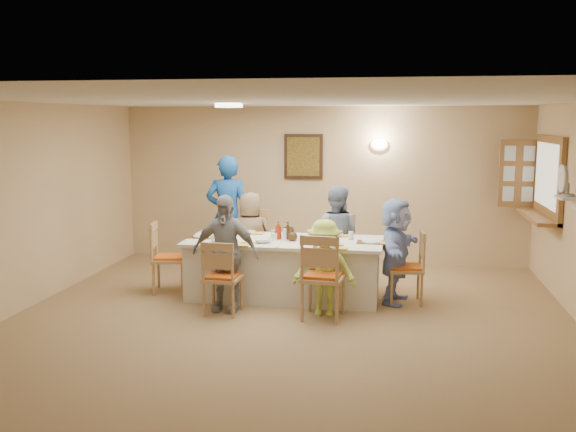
% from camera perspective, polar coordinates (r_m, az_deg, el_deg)
% --- Properties ---
extents(ground, '(7.00, 7.00, 0.00)m').
position_cam_1_polar(ground, '(7.19, -0.30, -10.01)').
color(ground, '#9B7A51').
extents(room_walls, '(7.00, 7.00, 7.00)m').
position_cam_1_polar(room_walls, '(6.86, -0.31, 2.06)').
color(room_walls, '#D8B581').
rests_on(room_walls, ground).
extents(wall_picture, '(0.62, 0.05, 0.72)m').
position_cam_1_polar(wall_picture, '(10.30, 1.38, 5.30)').
color(wall_picture, '#3C2615').
rests_on(wall_picture, room_walls).
extents(wall_sconce, '(0.26, 0.09, 0.18)m').
position_cam_1_polar(wall_sconce, '(10.16, 8.11, 6.30)').
color(wall_sconce, white).
rests_on(wall_sconce, room_walls).
extents(ceiling_light, '(0.36, 0.36, 0.05)m').
position_cam_1_polar(ceiling_light, '(8.50, -5.29, 9.75)').
color(ceiling_light, white).
rests_on(ceiling_light, room_walls).
extents(serving_hatch, '(0.06, 1.50, 1.15)m').
position_cam_1_polar(serving_hatch, '(9.37, 22.16, 3.10)').
color(serving_hatch, olive).
rests_on(serving_hatch, room_walls).
extents(hatch_sill, '(0.30, 1.50, 0.05)m').
position_cam_1_polar(hatch_sill, '(9.40, 21.27, -0.05)').
color(hatch_sill, olive).
rests_on(hatch_sill, room_walls).
extents(shutter_door, '(0.55, 0.04, 1.00)m').
position_cam_1_polar(shutter_door, '(10.06, 19.79, 3.57)').
color(shutter_door, olive).
rests_on(shutter_door, room_walls).
extents(fan_shelf, '(0.22, 0.36, 0.03)m').
position_cam_1_polar(fan_shelf, '(8.05, 23.61, 1.50)').
color(fan_shelf, white).
rests_on(fan_shelf, room_walls).
extents(desk_fan, '(0.30, 0.30, 0.28)m').
position_cam_1_polar(desk_fan, '(8.03, 23.47, 2.57)').
color(desk_fan, '#A5A5A8').
rests_on(desk_fan, fan_shelf).
extents(dining_table, '(2.52, 1.07, 0.76)m').
position_cam_1_polar(dining_table, '(8.33, -0.35, -4.69)').
color(dining_table, white).
rests_on(dining_table, ground).
extents(chair_back_left, '(0.55, 0.55, 1.01)m').
position_cam_1_polar(chair_back_left, '(9.18, -3.18, -2.65)').
color(chair_back_left, tan).
rests_on(chair_back_left, ground).
extents(chair_back_right, '(0.55, 0.55, 0.97)m').
position_cam_1_polar(chair_back_right, '(9.00, 4.30, -3.01)').
color(chair_back_right, tan).
rests_on(chair_back_right, ground).
extents(chair_front_left, '(0.45, 0.45, 0.90)m').
position_cam_1_polar(chair_front_left, '(7.68, -5.83, -5.35)').
color(chair_front_left, tan).
rests_on(chair_front_left, ground).
extents(chair_front_right, '(0.53, 0.53, 1.02)m').
position_cam_1_polar(chair_front_right, '(7.44, 3.15, -5.30)').
color(chair_front_right, tan).
rests_on(chair_front_right, ground).
extents(chair_left_end, '(0.53, 0.53, 0.95)m').
position_cam_1_polar(chair_left_end, '(8.70, -10.48, -3.62)').
color(chair_left_end, tan).
rests_on(chair_left_end, ground).
extents(chair_right_end, '(0.48, 0.48, 0.92)m').
position_cam_1_polar(chair_right_end, '(8.19, 10.43, -4.48)').
color(chair_right_end, tan).
rests_on(chair_right_end, ground).
extents(diner_back_left, '(0.78, 0.64, 1.29)m').
position_cam_1_polar(diner_back_left, '(9.04, -3.35, -1.92)').
color(diner_back_left, '#7D644A').
rests_on(diner_back_left, ground).
extents(diner_back_right, '(0.82, 0.71, 1.40)m').
position_cam_1_polar(diner_back_right, '(8.84, 4.25, -1.81)').
color(diner_back_right, '#7D8EAB').
rests_on(diner_back_right, ground).
extents(diner_front_left, '(0.88, 0.48, 1.41)m').
position_cam_1_polar(diner_front_left, '(7.74, -5.62, -3.30)').
color(diner_front_left, '#9A9A9A').
rests_on(diner_front_left, ground).
extents(diner_front_right, '(0.75, 0.44, 1.14)m').
position_cam_1_polar(diner_front_right, '(7.54, 3.26, -4.62)').
color(diner_front_right, '#C2DC50').
rests_on(diner_front_right, ground).
extents(diner_right_end, '(1.37, 0.82, 1.33)m').
position_cam_1_polar(diner_right_end, '(8.14, 9.55, -3.07)').
color(diner_right_end, '#9FB8F5').
rests_on(diner_right_end, ground).
extents(caregiver, '(0.78, 0.62, 1.77)m').
position_cam_1_polar(caregiver, '(9.56, -5.36, 0.09)').
color(caregiver, '#174C9C').
rests_on(caregiver, ground).
extents(placemat_fl, '(0.36, 0.26, 0.01)m').
position_cam_1_polar(placemat_fl, '(7.97, -5.14, -2.52)').
color(placemat_fl, '#472B19').
rests_on(placemat_fl, dining_table).
extents(plate_fl, '(0.24, 0.24, 0.02)m').
position_cam_1_polar(plate_fl, '(7.97, -5.14, -2.45)').
color(plate_fl, white).
rests_on(plate_fl, dining_table).
extents(napkin_fl, '(0.15, 0.15, 0.01)m').
position_cam_1_polar(napkin_fl, '(7.88, -3.96, -2.58)').
color(napkin_fl, yellow).
rests_on(napkin_fl, dining_table).
extents(placemat_fr, '(0.34, 0.25, 0.01)m').
position_cam_1_polar(placemat_fr, '(7.76, 3.48, -2.81)').
color(placemat_fr, '#472B19').
rests_on(placemat_fr, dining_table).
extents(plate_fr, '(0.23, 0.23, 0.01)m').
position_cam_1_polar(plate_fr, '(7.75, 3.48, -2.74)').
color(plate_fr, white).
rests_on(plate_fr, dining_table).
extents(napkin_fr, '(0.15, 0.15, 0.01)m').
position_cam_1_polar(napkin_fr, '(7.69, 4.78, -2.87)').
color(napkin_fr, yellow).
rests_on(napkin_fr, dining_table).
extents(placemat_bl, '(0.36, 0.27, 0.01)m').
position_cam_1_polar(placemat_bl, '(8.77, -3.74, -1.47)').
color(placemat_bl, '#472B19').
rests_on(placemat_bl, dining_table).
extents(plate_bl, '(0.26, 0.26, 0.02)m').
position_cam_1_polar(plate_bl, '(8.77, -3.74, -1.41)').
color(plate_bl, white).
rests_on(plate_bl, dining_table).
extents(napkin_bl, '(0.15, 0.15, 0.01)m').
position_cam_1_polar(napkin_bl, '(8.68, -2.66, -1.52)').
color(napkin_bl, yellow).
rests_on(napkin_bl, dining_table).
extents(placemat_br, '(0.35, 0.26, 0.01)m').
position_cam_1_polar(placemat_br, '(8.58, 4.09, -1.71)').
color(placemat_br, '#472B19').
rests_on(placemat_br, dining_table).
extents(plate_br, '(0.25, 0.25, 0.02)m').
position_cam_1_polar(plate_br, '(8.57, 4.09, -1.64)').
color(plate_br, white).
rests_on(plate_br, dining_table).
extents(napkin_br, '(0.14, 0.14, 0.01)m').
position_cam_1_polar(napkin_br, '(8.51, 5.26, -1.75)').
color(napkin_br, yellow).
rests_on(napkin_br, dining_table).
extents(placemat_le, '(0.35, 0.26, 0.01)m').
position_cam_1_polar(placemat_le, '(8.50, -7.68, -1.85)').
color(placemat_le, '#472B19').
rests_on(placemat_le, dining_table).
extents(plate_le, '(0.23, 0.23, 0.01)m').
position_cam_1_polar(plate_le, '(8.50, -7.68, -1.79)').
color(plate_le, white).
rests_on(plate_le, dining_table).
extents(napkin_le, '(0.14, 0.14, 0.01)m').
position_cam_1_polar(napkin_le, '(8.40, -6.61, -1.91)').
color(napkin_le, yellow).
rests_on(napkin_le, dining_table).
extents(placemat_re, '(0.37, 0.27, 0.01)m').
position_cam_1_polar(placemat_re, '(8.13, 7.45, -2.33)').
color(placemat_re, '#472B19').
rests_on(placemat_re, dining_table).
extents(plate_re, '(0.25, 0.25, 0.02)m').
position_cam_1_polar(plate_re, '(8.13, 7.45, -2.26)').
color(plate_re, white).
rests_on(plate_re, dining_table).
extents(napkin_re, '(0.15, 0.15, 0.01)m').
position_cam_1_polar(napkin_re, '(8.08, 8.71, -2.38)').
color(napkin_re, yellow).
rests_on(napkin_re, dining_table).
extents(teacup_a, '(0.18, 0.18, 0.08)m').
position_cam_1_polar(teacup_a, '(8.14, -6.54, -2.02)').
color(teacup_a, white).
rests_on(teacup_a, dining_table).
extents(teacup_b, '(0.11, 0.11, 0.08)m').
position_cam_1_polar(teacup_b, '(8.66, 2.71, -1.33)').
color(teacup_b, white).
rests_on(teacup_b, dining_table).
extents(bowl_a, '(0.38, 0.38, 0.05)m').
position_cam_1_polar(bowl_a, '(8.06, -2.24, -2.18)').
color(bowl_a, white).
rests_on(bowl_a, dining_table).
extents(bowl_b, '(0.21, 0.21, 0.06)m').
position_cam_1_polar(bowl_b, '(8.45, 2.32, -1.67)').
color(bowl_b, white).
rests_on(bowl_b, dining_table).
extents(condiment_ketchup, '(0.14, 0.14, 0.23)m').
position_cam_1_polar(condiment_ketchup, '(8.27, -0.87, -1.27)').
color(condiment_ketchup, '#B0260F').
rests_on(condiment_ketchup, dining_table).
extents(condiment_brown, '(0.18, 0.18, 0.22)m').
position_cam_1_polar(condiment_brown, '(8.29, -0.01, -1.28)').
color(condiment_brown, '#3D2610').
rests_on(condiment_brown, dining_table).
extents(condiment_malt, '(0.16, 0.16, 0.16)m').
position_cam_1_polar(condiment_malt, '(8.16, 0.41, -1.66)').
color(condiment_malt, '#3D2610').
rests_on(condiment_malt, dining_table).
extents(drinking_glass, '(0.07, 0.07, 0.11)m').
position_cam_1_polar(drinking_glass, '(8.31, -1.31, -1.65)').
color(drinking_glass, silver).
rests_on(drinking_glass, dining_table).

